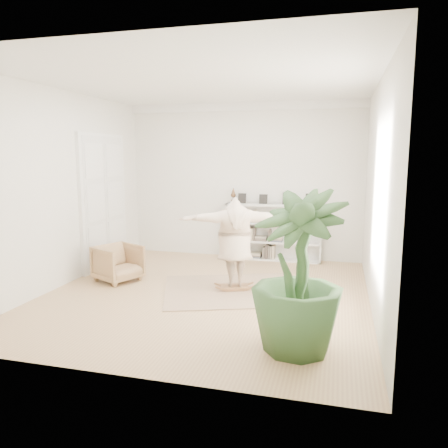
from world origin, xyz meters
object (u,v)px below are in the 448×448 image
object	(u,v)px
armchair	(118,263)
houseplant	(298,272)
bookshelf	(273,233)
rocker_board	(235,287)
person	(235,240)

from	to	relation	value
armchair	houseplant	size ratio (longest dim) A/B	0.38
armchair	houseplant	xyz separation A→B (m)	(3.62, -2.19, 0.65)
bookshelf	rocker_board	world-z (taller)	bookshelf
person	houseplant	distance (m)	2.54
rocker_board	houseplant	size ratio (longest dim) A/B	0.28
armchair	person	world-z (taller)	person
person	rocker_board	bearing A→B (deg)	-110.18
armchair	rocker_board	bearing A→B (deg)	-64.49
rocker_board	person	size ratio (longest dim) A/B	0.29
bookshelf	armchair	world-z (taller)	bookshelf
houseplant	bookshelf	bearing A→B (deg)	102.02
bookshelf	houseplant	xyz separation A→B (m)	(1.00, -4.68, 0.37)
rocker_board	houseplant	xyz separation A→B (m)	(1.31, -2.18, 0.94)
bookshelf	armchair	distance (m)	3.63
bookshelf	person	size ratio (longest dim) A/B	1.12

